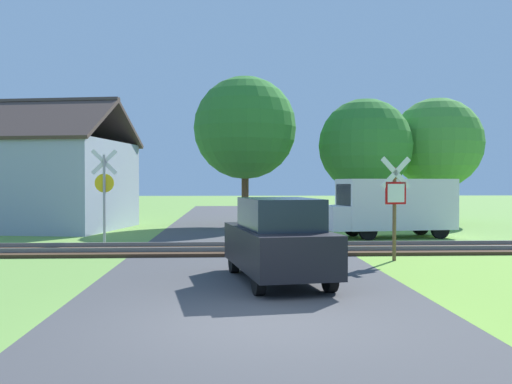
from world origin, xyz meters
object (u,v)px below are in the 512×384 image
Objects in this scene: tree_far at (437,144)px; parked_car at (278,240)px; house at (38,182)px; tree_center at (245,128)px; stop_sign_near at (395,200)px; mail_truck at (391,205)px; crossing_sign_far at (104,188)px; tree_right at (365,146)px.

tree_far reaches higher than parked_car.
tree_center is (9.38, 1.72, 2.64)m from house.
tree_center is 1.12× the size of tree_far.
stop_sign_near is at bearing -30.15° from house.
tree_center is 9.06m from mail_truck.
stop_sign_near is at bearing -36.27° from crossing_sign_far.
tree_far is (15.06, 9.55, 2.19)m from crossing_sign_far.
parked_car is (-5.18, -9.42, -0.34)m from mail_truck.
stop_sign_near is 17.06m from house.
parked_car is (-9.81, -17.10, -3.23)m from tree_far.
mail_truck is at bearing -117.02° from stop_sign_near.
tree_center is 1.16× the size of tree_right.
stop_sign_near is 0.45× the size of tree_right.
mail_truck is at bearing 1.30° from crossing_sign_far.
tree_center is 1.73× the size of parked_car.
tree_far is at bearing -39.10° from mail_truck.
crossing_sign_far is (-8.67, 4.49, 0.30)m from stop_sign_near.
mail_truck is (5.39, -6.38, -3.52)m from tree_center.
house is 1.70× the size of mail_truck.
tree_center is 6.03m from tree_right.
tree_far is at bearing -126.07° from stop_sign_near.
stop_sign_near is at bearing 156.60° from mail_truck.
house is 19.74m from tree_far.
house is 15.51m from mail_truck.
tree_center reaches higher than parked_car.
tree_far is 1.54× the size of parked_car.
stop_sign_near reaches higher than parked_car.
stop_sign_near is 6.61m from mail_truck.
parked_car is at bearing -64.10° from crossing_sign_far.
crossing_sign_far is at bearing -46.23° from house.
mail_truck is at bearing 52.05° from parked_car.
crossing_sign_far is 0.45× the size of tree_center.
house reaches higher than parked_car.
tree_right is at bearing -111.88° from stop_sign_near.
crossing_sign_far is 0.63× the size of mail_truck.
house is at bearing -171.15° from tree_far.
crossing_sign_far reaches higher than parked_car.
parked_car is at bearing 143.20° from mail_truck.
mail_truck reaches higher than parked_car.
tree_far is at bearing 7.39° from tree_center.
parked_car is at bearing 30.13° from stop_sign_near.
tree_center is 1.42× the size of mail_truck.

